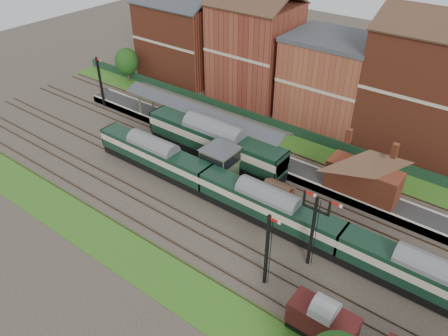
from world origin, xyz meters
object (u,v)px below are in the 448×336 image
Objects in this scene: dmu_train at (268,206)px; goods_van_a at (322,321)px; signal_box at (220,157)px; semaphore_bracket at (313,227)px; platform_railcar at (215,141)px.

goods_van_a is at bearing -39.81° from dmu_train.
dmu_train is at bearing -20.34° from signal_box.
goods_van_a is (10.80, -9.00, -0.36)m from dmu_train.
semaphore_bracket reaches higher than dmu_train.
semaphore_bracket is 7.17m from dmu_train.
signal_box is 16.16m from semaphore_bracket.
signal_box is 0.73× the size of semaphore_bracket.
dmu_train reaches higher than goods_van_a.
semaphore_bracket is 8.39m from goods_van_a.
goods_van_a is (4.53, -6.50, -2.76)m from semaphore_bracket.
semaphore_bracket is 1.52× the size of goods_van_a.
signal_box is 23.12m from goods_van_a.
semaphore_bracket is 0.41× the size of platform_railcar.
dmu_train is at bearing 158.27° from semaphore_bracket.
signal_box reaches higher than dmu_train.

